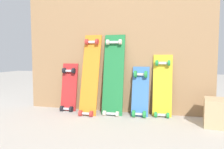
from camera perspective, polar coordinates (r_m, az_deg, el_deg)
name	(u,v)px	position (r m, az deg, el deg)	size (l,w,h in m)	color
ground_plane	(114,112)	(2.43, 0.42, -10.23)	(12.00, 12.00, 0.00)	#B2AAA0
plywood_wall_panel	(115,30)	(2.44, 0.84, 11.95)	(2.14, 0.04, 1.87)	#99724C
skateboard_red	(69,90)	(2.54, -11.57, -4.04)	(0.19, 0.17, 0.62)	#B22626
skateboard_orange	(90,77)	(2.35, -5.96, -0.70)	(0.20, 0.30, 0.95)	orange
skateboard_green	(113,78)	(2.31, 0.36, -0.83)	(0.23, 0.23, 0.94)	#1E7238
skateboard_blue	(140,94)	(2.29, 7.62, -5.27)	(0.18, 0.21, 0.59)	#386BAD
skateboard_yellow	(162,89)	(2.30, 13.46, -3.77)	(0.20, 0.15, 0.72)	gold
wooden_crate	(219,113)	(2.17, 26.96, -9.20)	(0.25, 0.25, 0.25)	tan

